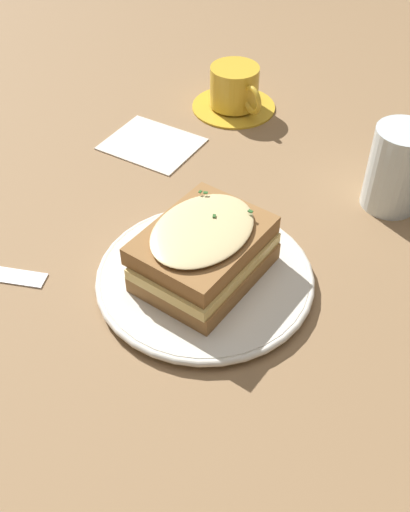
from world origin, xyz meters
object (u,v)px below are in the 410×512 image
Objects in this scene: dinner_plate at (205,278)px; napkin at (152,143)px; sandwich at (204,251)px; water_glass at (397,169)px; teacup_with_saucer at (235,91)px.

napkin is at bearing 153.71° from dinner_plate.
sandwich is at bearing -26.37° from napkin.
sandwich is 1.50× the size of water_glass.
teacup_with_saucer is at bearing 88.38° from napkin.
teacup_with_saucer reaches higher than napkin.
sandwich is (-0.00, 0.00, 0.04)m from dinner_plate.
sandwich is 0.28m from napkin.
teacup_with_saucer is at bearing 176.54° from water_glass.
dinner_plate is 1.88× the size of napkin.
water_glass is at bearing 8.29° from teacup_with_saucer.
water_glass reaches higher than sandwich.
water_glass reaches higher than dinner_plate.
dinner_plate is 2.23× the size of water_glass.
sandwich is at bearing -37.14° from teacup_with_saucer.
dinner_plate is 0.27m from water_glass.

